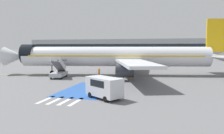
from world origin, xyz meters
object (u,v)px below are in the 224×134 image
object	(u,v)px
ground_crew_1	(123,72)
boarding_stairs_forward	(59,72)
fuel_tanker	(152,60)
traffic_cone_0	(131,76)
service_van_0	(104,86)
airliner	(118,57)
ground_crew_2	(117,74)
terminal_building	(143,48)
ground_crew_0	(99,72)

from	to	relation	value
ground_crew_1	boarding_stairs_forward	bearing A→B (deg)	108.08
fuel_tanker	traffic_cone_0	size ratio (longest dim) A/B	13.52
ground_crew_1	traffic_cone_0	size ratio (longest dim) A/B	2.68
fuel_tanker	ground_crew_1	distance (m)	27.84
boarding_stairs_forward	service_van_0	xyz separation A→B (m)	(12.88, -13.58, 0.42)
airliner	ground_crew_1	size ratio (longest dim) A/B	26.24
ground_crew_2	service_van_0	bearing A→B (deg)	-12.02
ground_crew_2	terminal_building	xyz separation A→B (m)	(-5.58, 88.49, 4.01)
boarding_stairs_forward	service_van_0	world-z (taller)	boarding_stairs_forward
airliner	ground_crew_2	xyz separation A→B (m)	(1.19, -6.40, -2.76)
ground_crew_0	ground_crew_1	bearing A→B (deg)	110.32
service_van_0	terminal_building	distance (m)	102.66
ground_crew_0	terminal_building	size ratio (longest dim) A/B	0.01
airliner	boarding_stairs_forward	distance (m)	12.21
ground_crew_1	ground_crew_2	distance (m)	2.40
fuel_tanker	service_van_0	world-z (taller)	fuel_tanker
ground_crew_1	traffic_cone_0	bearing A→B (deg)	-53.21
boarding_stairs_forward	ground_crew_1	size ratio (longest dim) A/B	3.03
ground_crew_2	ground_crew_1	bearing A→B (deg)	143.04
boarding_stairs_forward	ground_crew_0	size ratio (longest dim) A/B	3.11
fuel_tanker	terminal_building	distance (m)	59.38
service_van_0	terminal_building	world-z (taller)	terminal_building
terminal_building	fuel_tanker	bearing A→B (deg)	-80.86
airliner	boarding_stairs_forward	world-z (taller)	airliner
fuel_tanker	ground_crew_2	bearing A→B (deg)	179.70
fuel_tanker	ground_crew_0	xyz separation A→B (m)	(-7.70, -28.07, -0.63)
boarding_stairs_forward	ground_crew_0	distance (m)	7.49
airliner	service_van_0	size ratio (longest dim) A/B	9.97
boarding_stairs_forward	ground_crew_0	xyz separation A→B (m)	(7.18, 2.15, 0.03)
terminal_building	service_van_0	bearing A→B (deg)	-85.86
ground_crew_1	service_van_0	bearing A→B (deg)	-170.21
traffic_cone_0	airliner	bearing A→B (deg)	133.14
fuel_tanker	traffic_cone_0	bearing A→B (deg)	-177.00
ground_crew_2	airliner	bearing A→B (deg)	171.01
airliner	fuel_tanker	bearing A→B (deg)	-23.67
fuel_tanker	ground_crew_2	xyz separation A→B (m)	(-3.84, -29.95, -0.66)
fuel_tanker	terminal_building	size ratio (longest dim) A/B	0.07
fuel_tanker	ground_crew_2	distance (m)	30.21
airliner	ground_crew_2	world-z (taller)	airliner
fuel_tanker	traffic_cone_0	xyz separation A→B (m)	(-1.88, -26.92, -1.31)
fuel_tanker	terminal_building	xyz separation A→B (m)	(-9.42, 58.53, 3.35)
ground_crew_2	traffic_cone_0	xyz separation A→B (m)	(1.96, 3.03, -0.65)
service_van_0	ground_crew_2	size ratio (longest dim) A/B	2.77
boarding_stairs_forward	fuel_tanker	bearing A→B (deg)	52.16
service_van_0	traffic_cone_0	bearing A→B (deg)	-146.26
service_van_0	ground_crew_1	distance (m)	16.17
fuel_tanker	ground_crew_1	size ratio (longest dim) A/B	5.04
ground_crew_0	ground_crew_2	distance (m)	4.30
boarding_stairs_forward	service_van_0	distance (m)	18.72
ground_crew_0	ground_crew_1	xyz separation A→B (m)	(4.59, 0.41, 0.03)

